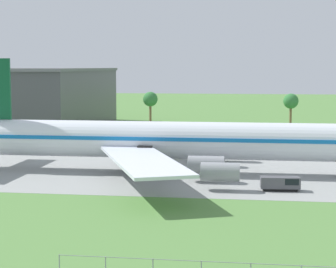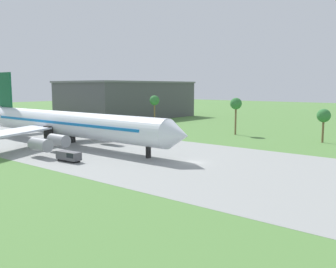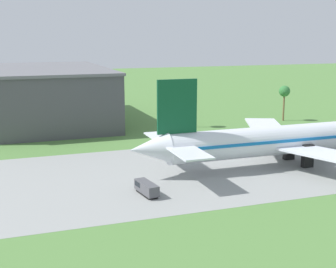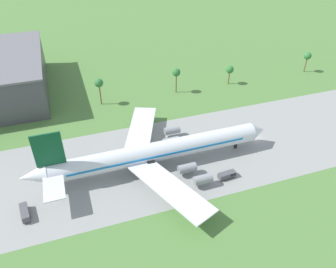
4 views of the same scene
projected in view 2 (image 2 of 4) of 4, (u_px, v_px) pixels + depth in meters
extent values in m
plane|color=#517F3D|center=(194.00, 162.00, 74.29)|extent=(600.00, 600.00, 0.00)
cube|color=gray|center=(194.00, 162.00, 74.29)|extent=(320.00, 44.00, 0.02)
cylinder|color=silver|center=(67.00, 124.00, 95.74)|extent=(66.97, 6.23, 6.23)
cone|color=silver|center=(178.00, 135.00, 73.06)|extent=(4.98, 6.10, 6.10)
cube|color=#146BB7|center=(67.00, 122.00, 95.68)|extent=(56.92, 6.35, 0.62)
cube|color=#0F4C2D|center=(4.00, 90.00, 114.60)|extent=(8.09, 0.50, 10.58)
cube|color=silver|center=(5.00, 114.00, 115.74)|extent=(5.60, 24.91, 0.30)
cube|color=silver|center=(7.00, 133.00, 85.32)|extent=(18.84, 31.10, 0.44)
cube|color=silver|center=(108.00, 123.00, 108.51)|extent=(18.84, 31.10, 0.44)
cylinder|color=gray|center=(59.00, 140.00, 85.95)|extent=(5.60, 2.80, 2.80)
cylinder|color=gray|center=(40.00, 145.00, 79.59)|extent=(5.60, 2.80, 2.80)
cylinder|color=gray|center=(108.00, 134.00, 97.39)|extent=(5.60, 2.80, 2.80)
cylinder|color=gray|center=(132.00, 133.00, 100.58)|extent=(5.60, 2.80, 2.80)
cube|color=black|center=(148.00, 147.00, 78.40)|extent=(0.70, 0.90, 4.94)
cube|color=black|center=(48.00, 136.00, 95.62)|extent=(2.40, 1.20, 4.94)
cube|color=black|center=(71.00, 133.00, 100.86)|extent=(2.40, 1.20, 4.94)
cube|color=black|center=(69.00, 161.00, 75.18)|extent=(4.89, 2.13, 0.40)
cube|color=#4C4C51|center=(69.00, 156.00, 75.06)|extent=(5.75, 2.39, 1.64)
cube|color=black|center=(74.00, 155.00, 74.14)|extent=(2.11, 2.17, 0.90)
cube|color=#47474C|center=(128.00, 100.00, 180.74)|extent=(36.00, 60.00, 16.61)
cube|color=slate|center=(127.00, 82.00, 179.64)|extent=(36.72, 61.20, 0.80)
cylinder|color=brown|center=(155.00, 115.00, 137.94)|extent=(0.56, 0.56, 9.34)
sphere|color=#337538|center=(154.00, 100.00, 137.27)|extent=(3.60, 3.60, 3.60)
cylinder|color=brown|center=(236.00, 120.00, 116.65)|extent=(0.56, 0.56, 9.12)
sphere|color=#337538|center=(236.00, 104.00, 116.00)|extent=(3.60, 3.60, 3.60)
cylinder|color=brown|center=(323.00, 130.00, 100.13)|extent=(0.56, 0.56, 6.69)
sphere|color=#337538|center=(324.00, 116.00, 99.63)|extent=(3.60, 3.60, 3.60)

